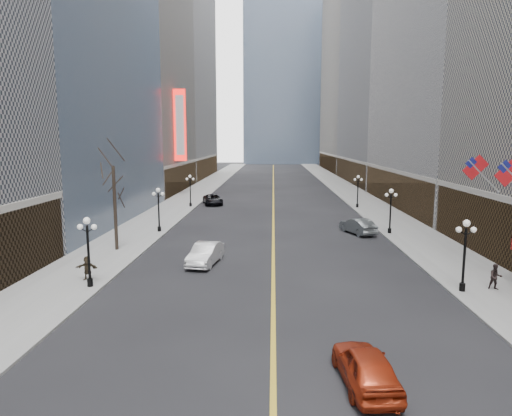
# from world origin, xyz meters

# --- Properties ---
(sidewalk_east) EXTENTS (6.00, 230.00, 0.15)m
(sidewalk_east) POSITION_xyz_m (14.00, 70.00, 0.07)
(sidewalk_east) COLOR gray
(sidewalk_east) RESTS_ON ground
(sidewalk_west) EXTENTS (6.00, 230.00, 0.15)m
(sidewalk_west) POSITION_xyz_m (-14.00, 70.00, 0.07)
(sidewalk_west) COLOR gray
(sidewalk_west) RESTS_ON ground
(lane_line) EXTENTS (0.25, 200.00, 0.02)m
(lane_line) POSITION_xyz_m (0.00, 80.00, 0.01)
(lane_line) COLOR gold
(lane_line) RESTS_ON ground
(bldg_east_c) EXTENTS (26.60, 40.60, 48.80)m
(bldg_east_c) POSITION_xyz_m (29.88, 106.00, 24.18)
(bldg_east_c) COLOR gray
(bldg_east_c) RESTS_ON ground
(bldg_east_d) EXTENTS (26.60, 46.60, 62.80)m
(bldg_east_d) POSITION_xyz_m (29.90, 149.00, 31.17)
(bldg_east_d) COLOR gray
(bldg_east_d) RESTS_ON ground
(bldg_west_c) EXTENTS (26.60, 30.60, 50.80)m
(bldg_west_c) POSITION_xyz_m (-29.88, 87.00, 25.19)
(bldg_west_c) COLOR gray
(bldg_west_c) RESTS_ON ground
(bldg_west_d) EXTENTS (26.60, 38.60, 72.80)m
(bldg_west_d) POSITION_xyz_m (-29.92, 121.00, 36.17)
(bldg_west_d) COLOR beige
(bldg_west_d) RESTS_ON ground
(streetlamp_east_1) EXTENTS (1.26, 0.44, 4.52)m
(streetlamp_east_1) POSITION_xyz_m (11.80, 30.00, 2.90)
(streetlamp_east_1) COLOR black
(streetlamp_east_1) RESTS_ON sidewalk_east
(streetlamp_east_2) EXTENTS (1.26, 0.44, 4.52)m
(streetlamp_east_2) POSITION_xyz_m (11.80, 48.00, 2.90)
(streetlamp_east_2) COLOR black
(streetlamp_east_2) RESTS_ON sidewalk_east
(streetlamp_east_3) EXTENTS (1.26, 0.44, 4.52)m
(streetlamp_east_3) POSITION_xyz_m (11.80, 66.00, 2.90)
(streetlamp_east_3) COLOR black
(streetlamp_east_3) RESTS_ON sidewalk_east
(streetlamp_west_1) EXTENTS (1.26, 0.44, 4.52)m
(streetlamp_west_1) POSITION_xyz_m (-11.80, 30.00, 2.90)
(streetlamp_west_1) COLOR black
(streetlamp_west_1) RESTS_ON sidewalk_west
(streetlamp_west_2) EXTENTS (1.26, 0.44, 4.52)m
(streetlamp_west_2) POSITION_xyz_m (-11.80, 48.00, 2.90)
(streetlamp_west_2) COLOR black
(streetlamp_west_2) RESTS_ON sidewalk_west
(streetlamp_west_3) EXTENTS (1.26, 0.44, 4.52)m
(streetlamp_west_3) POSITION_xyz_m (-11.80, 66.00, 2.90)
(streetlamp_west_3) COLOR black
(streetlamp_west_3) RESTS_ON sidewalk_west
(flag_4) EXTENTS (2.87, 0.12, 2.87)m
(flag_4) POSITION_xyz_m (15.31, 32.00, 7.29)
(flag_4) COLOR #B2B2B7
(flag_4) RESTS_ON ground
(flag_5) EXTENTS (2.87, 0.12, 2.87)m
(flag_5) POSITION_xyz_m (15.31, 37.00, 7.29)
(flag_5) COLOR #B2B2B7
(flag_5) RESTS_ON ground
(theatre_marquee) EXTENTS (2.00, 0.55, 12.00)m
(theatre_marquee) POSITION_xyz_m (-15.88, 80.00, 12.00)
(theatre_marquee) COLOR red
(theatre_marquee) RESTS_ON ground
(tree_west_far) EXTENTS (3.60, 3.60, 7.92)m
(tree_west_far) POSITION_xyz_m (-13.50, 40.00, 6.24)
(tree_west_far) COLOR #2D231C
(tree_west_far) RESTS_ON sidewalk_west
(car_nb_mid) EXTENTS (2.46, 5.14, 1.63)m
(car_nb_mid) POSITION_xyz_m (-5.24, 36.13, 0.81)
(car_nb_mid) COLOR #BABABD
(car_nb_mid) RESTS_ON ground
(car_nb_far) EXTENTS (3.83, 5.98, 1.54)m
(car_nb_far) POSITION_xyz_m (-9.00, 68.93, 0.77)
(car_nb_far) COLOR black
(car_nb_far) RESTS_ON ground
(car_sb_mid) EXTENTS (2.30, 4.81, 1.59)m
(car_sb_mid) POSITION_xyz_m (3.58, 18.85, 0.79)
(car_sb_mid) COLOR maroon
(car_sb_mid) RESTS_ON ground
(car_sb_far) EXTENTS (3.36, 5.14, 1.60)m
(car_sb_far) POSITION_xyz_m (8.63, 48.25, 0.80)
(car_sb_far) COLOR #4E5456
(car_sb_far) RESTS_ON ground
(ped_east_walk) EXTENTS (0.84, 0.54, 1.63)m
(ped_east_walk) POSITION_xyz_m (13.97, 30.36, 0.97)
(ped_east_walk) COLOR black
(ped_east_walk) RESTS_ON sidewalk_east
(ped_west_far) EXTENTS (1.55, 0.53, 1.64)m
(ped_west_far) POSITION_xyz_m (-12.52, 31.38, 0.97)
(ped_west_far) COLOR #2B2418
(ped_west_far) RESTS_ON sidewalk_west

